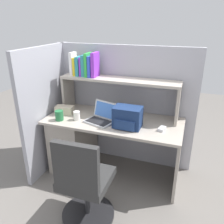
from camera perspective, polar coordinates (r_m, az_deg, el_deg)
ground_plane at (r=3.06m, az=0.32°, el=-14.55°), size 8.00×8.00×0.00m
desk at (r=2.98m, az=-6.80°, el=-6.68°), size 1.60×0.70×0.73m
cubicle_partition_rear at (r=3.01m, az=2.75°, el=1.58°), size 1.84×0.05×1.55m
cubicle_partition_left at (r=3.00m, az=-15.46°, el=0.72°), size 0.05×1.06×1.55m
overhead_hutch at (r=2.75m, az=1.76°, el=6.34°), size 1.44×0.28×0.45m
reference_books_on_shelf at (r=2.86m, az=-6.76°, el=11.48°), size 0.34×0.19×0.29m
laptop at (r=2.64m, az=-2.67°, el=-1.33°), size 0.37×0.34×0.22m
backpack at (r=2.48m, az=3.87°, el=-1.39°), size 0.30×0.22×0.23m
computer_mouse at (r=2.50m, az=12.33°, el=-4.11°), size 0.08×0.12×0.03m
paper_cup at (r=2.71m, az=-8.76°, el=-0.91°), size 0.08×0.08×0.11m
tissue_box at (r=2.91m, az=-11.73°, el=0.51°), size 0.24×0.15×0.10m
snack_canister at (r=2.74m, az=-13.00°, el=-0.85°), size 0.10×0.10×0.12m
office_chair at (r=2.23m, az=-6.82°, el=-18.12°), size 0.52×0.52×0.93m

